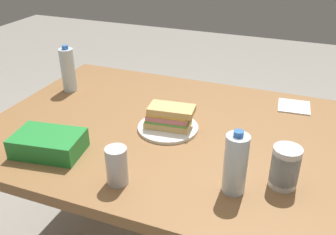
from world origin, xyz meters
TOP-DOWN VIEW (x-y plane):
  - dining_table at (0.00, 0.00)m, footprint 1.43×0.99m
  - paper_plate at (-0.02, -0.01)m, footprint 0.23×0.23m
  - sandwich at (-0.02, -0.01)m, footprint 0.19×0.12m
  - chip_bag at (-0.34, -0.30)m, footprint 0.25×0.18m
  - water_bottle_tall at (-0.58, 0.17)m, footprint 0.06×0.06m
  - plastic_cup_stack at (0.42, -0.20)m, footprint 0.08×0.08m
  - water_bottle_spare at (0.29, -0.27)m, footprint 0.07×0.07m
  - soda_can_silver at (-0.04, -0.37)m, footprint 0.07×0.07m
  - paper_napkin at (0.41, 0.36)m, footprint 0.14×0.14m

SIDE VIEW (x-z plane):
  - dining_table at x=0.00m, z-range 0.28..1.01m
  - paper_napkin at x=0.41m, z-range 0.74..0.74m
  - paper_plate at x=-0.02m, z-range 0.74..0.75m
  - chip_bag at x=-0.34m, z-range 0.74..0.81m
  - sandwich at x=-0.02m, z-range 0.75..0.83m
  - soda_can_silver at x=-0.04m, z-range 0.74..0.86m
  - plastic_cup_stack at x=0.42m, z-range 0.74..0.87m
  - water_bottle_spare at x=0.29m, z-range 0.73..0.93m
  - water_bottle_tall at x=-0.58m, z-range 0.73..0.94m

